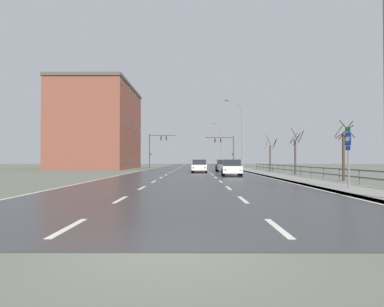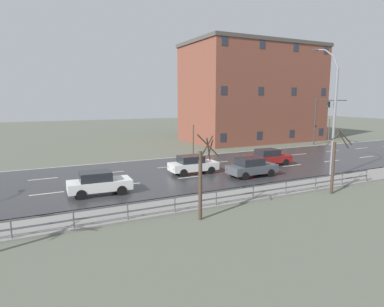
{
  "view_description": "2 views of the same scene",
  "coord_description": "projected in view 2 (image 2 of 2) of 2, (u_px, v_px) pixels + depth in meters",
  "views": [
    {
      "loc": [
        0.46,
        -5.64,
        1.53
      ],
      "look_at": [
        0.1,
        65.2,
        2.87
      ],
      "focal_mm": 31.99,
      "sensor_mm": 36.0,
      "label": 1
    },
    {
      "loc": [
        26.14,
        22.59,
        6.27
      ],
      "look_at": [
        0.0,
        35.67,
        1.53
      ],
      "focal_mm": 31.35,
      "sensor_mm": 36.0,
      "label": 2
    }
  ],
  "objects": [
    {
      "name": "ground_plane",
      "position": [
        296.0,
        160.0,
        35.31
      ],
      "size": [
        160.0,
        160.0,
        0.12
      ],
      "color": "#5B6051"
    },
    {
      "name": "road_asphalt_strip",
      "position": [
        371.0,
        152.0,
        40.6
      ],
      "size": [
        14.0,
        120.0,
        0.03
      ],
      "color": "#303033",
      "rests_on": "ground"
    },
    {
      "name": "guardrail",
      "position": [
        101.0,
        213.0,
        16.64
      ],
      "size": [
        0.07,
        39.86,
        1.0
      ],
      "color": "#515459",
      "rests_on": "ground"
    },
    {
      "name": "street_lamp_midground",
      "position": [
        333.0,
        115.0,
        26.33
      ],
      "size": [
        2.68,
        0.24,
        10.36
      ],
      "color": "slate",
      "rests_on": "ground"
    },
    {
      "name": "traffic_signal_left",
      "position": [
        322.0,
        114.0,
        45.29
      ],
      "size": [
        4.95,
        0.36,
        6.4
      ],
      "color": "#38383A",
      "rests_on": "ground"
    },
    {
      "name": "car_far_right",
      "position": [
        193.0,
        164.0,
        28.49
      ],
      "size": [
        1.95,
        4.16,
        1.57
      ],
      "rotation": [
        0.0,
        0.0,
        -0.03
      ],
      "color": "silver",
      "rests_on": "ground"
    },
    {
      "name": "car_mid_centre",
      "position": [
        269.0,
        157.0,
        32.08
      ],
      "size": [
        2.02,
        4.19,
        1.57
      ],
      "rotation": [
        0.0,
        0.0,
        -0.06
      ],
      "color": "maroon",
      "rests_on": "ground"
    },
    {
      "name": "car_far_left",
      "position": [
        251.0,
        167.0,
        27.38
      ],
      "size": [
        1.86,
        4.11,
        1.57
      ],
      "rotation": [
        0.0,
        0.0,
        0.01
      ],
      "color": "#474C51",
      "rests_on": "ground"
    },
    {
      "name": "car_near_left",
      "position": [
        99.0,
        183.0,
        22.21
      ],
      "size": [
        1.99,
        4.18,
        1.57
      ],
      "rotation": [
        0.0,
        0.0,
        -0.05
      ],
      "color": "silver",
      "rests_on": "ground"
    },
    {
      "name": "brick_building",
      "position": [
        252.0,
        93.0,
        51.08
      ],
      "size": [
        11.84,
        20.16,
        14.45
      ],
      "color": "brown",
      "rests_on": "ground"
    },
    {
      "name": "bare_tree_mid",
      "position": [
        201.0,
        178.0,
        17.31
      ],
      "size": [
        1.28,
        1.35,
        4.99
      ],
      "color": "#423328",
      "rests_on": "ground"
    },
    {
      "name": "bare_tree_far",
      "position": [
        334.0,
        162.0,
        22.16
      ],
      "size": [
        1.59,
        1.5,
        5.01
      ],
      "color": "#423328",
      "rests_on": "ground"
    }
  ]
}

